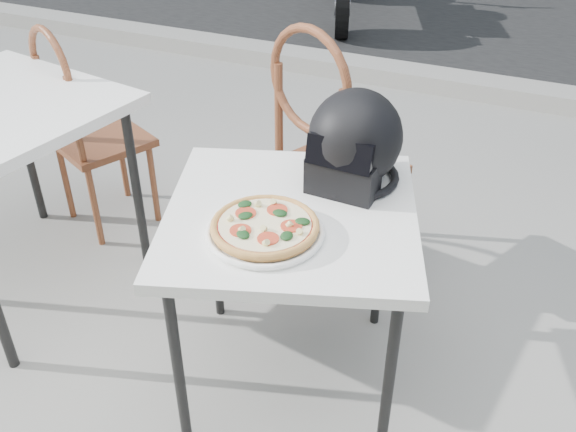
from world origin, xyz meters
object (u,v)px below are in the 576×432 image
at_px(helmet, 354,144).
at_px(cafe_chair_side, 83,120).
at_px(plate, 265,232).
at_px(pizza, 265,226).
at_px(cafe_table_main, 291,228).
at_px(cafe_chair_main, 327,143).

xyz_separation_m(helmet, cafe_chair_side, (-1.35, 0.29, -0.30)).
height_order(plate, pizza, pizza).
xyz_separation_m(cafe_table_main, pizza, (-0.02, -0.15, 0.10)).
bearing_deg(helmet, cafe_table_main, -112.03).
distance_m(cafe_table_main, plate, 0.17).
relative_size(cafe_table_main, plate, 2.22).
bearing_deg(cafe_table_main, cafe_chair_main, 100.74).
height_order(plate, helmet, helmet).
height_order(helmet, cafe_chair_main, cafe_chair_main).
height_order(pizza, cafe_chair_side, cafe_chair_side).
bearing_deg(pizza, cafe_chair_main, 97.53).
bearing_deg(helmet, cafe_chair_main, 122.83).
bearing_deg(cafe_chair_side, plate, 176.72).
bearing_deg(plate, pizza, 75.28).
distance_m(cafe_table_main, helmet, 0.33).
bearing_deg(plate, helmet, 71.66).
distance_m(helmet, cafe_chair_side, 1.41).
distance_m(plate, cafe_chair_side, 1.41).
bearing_deg(plate, cafe_chair_side, 150.85).
relative_size(cafe_table_main, pizza, 2.98).
distance_m(helmet, cafe_chair_main, 0.52).
distance_m(pizza, helmet, 0.42).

